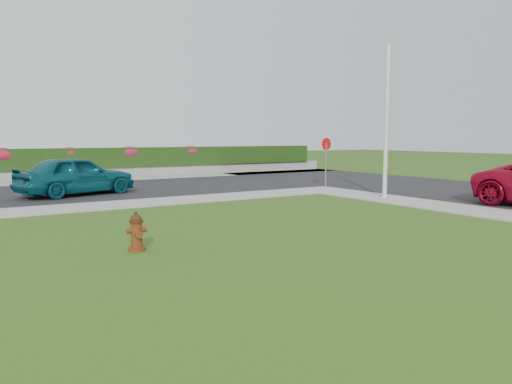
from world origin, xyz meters
TOP-DOWN VIEW (x-y plane):
  - ground at (0.00, 0.00)m, footprint 120.00×120.00m
  - street_right at (12.00, 4.00)m, footprint 8.00×32.00m
  - street_far at (-5.00, 14.00)m, footprint 26.00×8.00m
  - curb_corner at (7.00, 9.00)m, footprint 2.00×2.00m
  - sidewalk_beyond at (-1.00, 19.00)m, footprint 34.00×2.00m
  - retaining_wall at (-1.00, 20.50)m, footprint 34.00×0.40m
  - hedge at (-1.00, 20.60)m, footprint 32.00×0.90m
  - fire_hydrant at (-3.69, 2.03)m, footprint 0.41×0.38m
  - sedan_teal at (-2.48, 12.54)m, footprint 4.86×3.01m
  - utility_pole at (7.15, 5.51)m, footprint 0.16×0.16m
  - stop_sign at (7.63, 9.48)m, footprint 0.63×0.07m
  - flower_clump_c at (-4.36, 20.50)m, footprint 1.49×0.96m
  - flower_clump_d at (-1.00, 20.50)m, footprint 1.15×0.74m
  - flower_clump_e at (2.30, 20.50)m, footprint 1.35×0.87m
  - flower_clump_f at (6.14, 20.50)m, footprint 1.24×0.80m

SIDE VIEW (x-z plane):
  - ground at x=0.00m, z-range 0.00..0.00m
  - street_right at x=12.00m, z-range 0.00..0.04m
  - street_far at x=-5.00m, z-range 0.00..0.04m
  - curb_corner at x=7.00m, z-range 0.00..0.04m
  - sidewalk_beyond at x=-1.00m, z-range 0.00..0.04m
  - retaining_wall at x=-1.00m, z-range 0.00..0.60m
  - fire_hydrant at x=-3.69m, z-range -0.02..0.78m
  - sedan_teal at x=-2.48m, z-range 0.04..1.58m
  - hedge at x=-1.00m, z-range 0.60..1.70m
  - flower_clump_c at x=-4.36m, z-range 1.03..1.78m
  - flower_clump_e at x=2.30m, z-range 1.10..1.77m
  - flower_clump_f at x=6.14m, z-range 1.14..1.76m
  - flower_clump_d at x=-1.00m, z-range 1.18..1.76m
  - stop_sign at x=7.63m, z-range 0.54..2.85m
  - utility_pole at x=7.15m, z-range 0.00..5.68m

